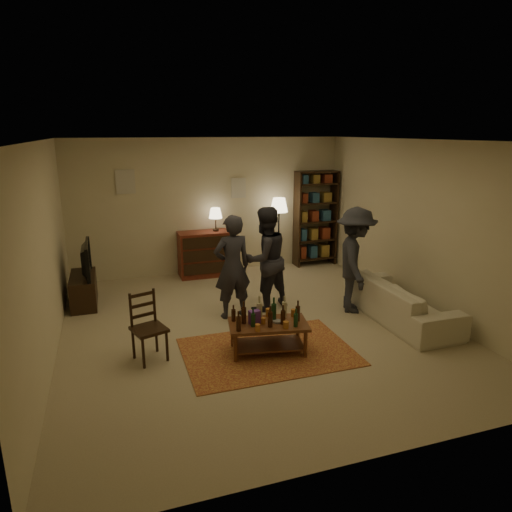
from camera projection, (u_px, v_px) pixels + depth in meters
name	position (u px, v px, depth m)	size (l,w,h in m)	color
floor	(256.00, 327.00, 6.78)	(6.00, 6.00, 0.00)	#C6B793
room_shell	(177.00, 185.00, 8.83)	(6.00, 6.00, 6.00)	beige
rug	(268.00, 352.00, 6.02)	(2.20, 1.50, 0.01)	maroon
coffee_table	(267.00, 325.00, 5.93)	(1.10, 0.73, 0.76)	brown
dining_chair	(147.00, 324.00, 5.75)	(0.49, 0.49, 0.90)	black
tv_stand	(83.00, 282.00, 7.59)	(0.40, 1.00, 1.06)	black
dresser	(205.00, 253.00, 9.08)	(1.00, 0.50, 1.36)	maroon
bookshelf	(315.00, 217.00, 9.73)	(0.90, 0.34, 2.02)	black
floor_lamp	(279.00, 210.00, 9.28)	(0.36, 0.36, 1.51)	black
sofa	(400.00, 301.00, 7.00)	(2.08, 0.81, 0.61)	beige
person_left	(232.00, 267.00, 6.97)	(0.59, 0.39, 1.62)	#2A2932
person_right	(265.00, 259.00, 7.30)	(0.82, 0.64, 1.68)	#27272F
person_by_sofa	(355.00, 260.00, 7.21)	(1.09, 0.63, 1.69)	#282930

